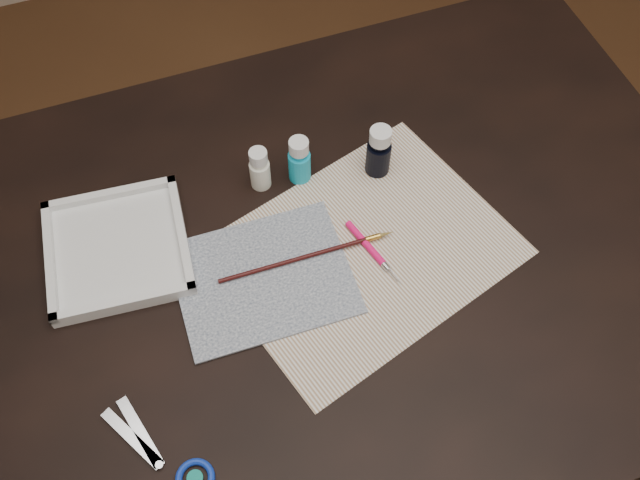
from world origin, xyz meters
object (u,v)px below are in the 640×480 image
object	(u,v)px
canvas	(264,278)
paint_bottle_cyan	(299,160)
paper	(364,250)
paint_bottle_white	(260,168)
paint_bottle_navy	(379,151)
scissors	(147,459)
palette_tray	(117,248)

from	to	relation	value
canvas	paint_bottle_cyan	distance (m)	0.20
paper	canvas	bearing A→B (deg)	178.00
canvas	paint_bottle_white	bearing A→B (deg)	73.74
paint_bottle_navy	paint_bottle_white	bearing A→B (deg)	168.62
scissors	palette_tray	bearing A→B (deg)	-34.44
canvas	paint_bottle_cyan	world-z (taller)	paint_bottle_cyan
paint_bottle_cyan	palette_tray	size ratio (longest dim) A/B	0.42
paint_bottle_navy	paper	bearing A→B (deg)	-119.37
paint_bottle_cyan	paint_bottle_navy	bearing A→B (deg)	-13.52
paint_bottle_cyan	paint_bottle_navy	size ratio (longest dim) A/B	0.91
canvas	scissors	world-z (taller)	scissors
palette_tray	scissors	bearing A→B (deg)	-95.09
paper	scissors	world-z (taller)	scissors
canvas	scissors	size ratio (longest dim) A/B	1.30
paper	paint_bottle_white	xyz separation A→B (m)	(-0.11, 0.18, 0.04)
paper	paint_bottle_navy	bearing A→B (deg)	60.63
canvas	paint_bottle_white	world-z (taller)	paint_bottle_white
paint_bottle_white	scissors	xyz separation A→B (m)	(-0.27, -0.38, -0.04)
paint_bottle_cyan	paint_bottle_white	bearing A→B (deg)	172.84
canvas	paint_bottle_navy	bearing A→B (deg)	29.11
paper	palette_tray	size ratio (longest dim) A/B	2.03
paper	canvas	xyz separation A→B (m)	(-0.16, 0.01, 0.00)
paint_bottle_navy	palette_tray	distance (m)	0.43
paint_bottle_white	paint_bottle_navy	distance (m)	0.19
paper	paint_bottle_cyan	world-z (taller)	paint_bottle_cyan
canvas	paper	bearing A→B (deg)	-2.00
paint_bottle_cyan	scissors	size ratio (longest dim) A/B	0.44
paper	scissors	bearing A→B (deg)	-152.56
paint_bottle_navy	scissors	world-z (taller)	paint_bottle_navy
palette_tray	paint_bottle_white	bearing A→B (deg)	11.58
paint_bottle_cyan	palette_tray	bearing A→B (deg)	-172.24
paint_bottle_white	paint_bottle_cyan	distance (m)	0.06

